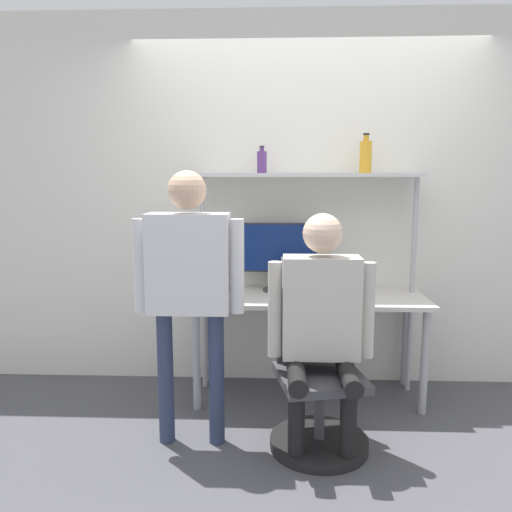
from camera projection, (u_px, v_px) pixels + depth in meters
name	position (u px, v px, depth m)	size (l,w,h in m)	color
ground_plane	(309.00, 417.00, 3.23)	(12.00, 12.00, 0.00)	#4C4C51
wall_back	(307.00, 203.00, 3.67)	(8.00, 0.06, 2.70)	silver
desk	(308.00, 308.00, 3.45)	(1.60, 0.60, 0.73)	beige
shelf_unit	(308.00, 203.00, 3.47)	(1.52, 0.32, 1.56)	silver
monitor	(278.00, 253.00, 3.55)	(0.55, 0.22, 0.49)	#333338
laptop	(305.00, 286.00, 3.41)	(0.33, 0.26, 0.26)	#BCBCC1
cell_phone	(341.00, 299.00, 3.32)	(0.07, 0.15, 0.01)	#264C8C
office_chair	(318.00, 400.00, 2.86)	(0.56, 0.56, 0.90)	black
person_seated	(322.00, 315.00, 2.73)	(0.59, 0.47, 1.34)	black
person_standing	(189.00, 274.00, 2.78)	(0.62, 0.21, 1.57)	#2D3856
bottle_purple	(262.00, 162.00, 3.44)	(0.07, 0.07, 0.19)	#593372
bottle_amber	(366.00, 156.00, 3.41)	(0.08, 0.08, 0.27)	gold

